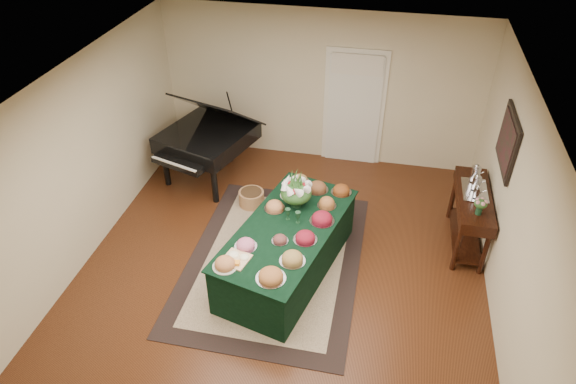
% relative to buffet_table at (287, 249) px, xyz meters
% --- Properties ---
extents(ground, '(6.00, 6.00, 0.00)m').
position_rel_buffet_table_xyz_m(ground, '(-0.07, 0.09, -0.39)').
color(ground, black).
rests_on(ground, ground).
extents(area_rug, '(2.38, 3.33, 0.01)m').
position_rel_buffet_table_xyz_m(area_rug, '(-0.22, 0.14, -0.38)').
color(area_rug, black).
rests_on(area_rug, ground).
extents(kitchen_doorway, '(1.05, 0.07, 2.10)m').
position_rel_buffet_table_xyz_m(kitchen_doorway, '(0.53, 3.05, 0.64)').
color(kitchen_doorway, silver).
rests_on(kitchen_doorway, ground).
extents(buffet_table, '(1.66, 2.56, 0.76)m').
position_rel_buffet_table_xyz_m(buffet_table, '(0.00, 0.00, 0.00)').
color(buffet_table, black).
rests_on(buffet_table, ground).
extents(food_platters, '(1.46, 2.33, 0.13)m').
position_rel_buffet_table_xyz_m(food_platters, '(0.07, 0.07, 0.43)').
color(food_platters, silver).
rests_on(food_platters, buffet_table).
extents(cutting_board, '(0.37, 0.37, 0.10)m').
position_rel_buffet_table_xyz_m(cutting_board, '(-0.48, -0.71, 0.42)').
color(cutting_board, tan).
rests_on(cutting_board, buffet_table).
extents(green_goblets, '(0.22, 0.12, 0.18)m').
position_rel_buffet_table_xyz_m(green_goblets, '(0.04, 0.14, 0.47)').
color(green_goblets, '#15351F').
rests_on(green_goblets, buffet_table).
extents(floral_centerpiece, '(0.44, 0.44, 0.44)m').
position_rel_buffet_table_xyz_m(floral_centerpiece, '(0.02, 0.50, 0.64)').
color(floral_centerpiece, '#15351F').
rests_on(floral_centerpiece, buffet_table).
extents(grand_piano, '(1.74, 1.83, 1.62)m').
position_rel_buffet_table_xyz_m(grand_piano, '(-1.79, 1.97, 0.41)').
color(grand_piano, black).
rests_on(grand_piano, ground).
extents(wicker_basket, '(0.41, 0.41, 0.25)m').
position_rel_buffet_table_xyz_m(wicker_basket, '(-0.88, 1.34, -0.26)').
color(wicker_basket, '#93623B').
rests_on(wicker_basket, ground).
extents(mahogany_sideboard, '(0.45, 1.41, 0.88)m').
position_rel_buffet_table_xyz_m(mahogany_sideboard, '(2.42, 1.09, 0.30)').
color(mahogany_sideboard, black).
rests_on(mahogany_sideboard, ground).
extents(tea_service, '(0.34, 0.58, 0.30)m').
position_rel_buffet_table_xyz_m(tea_service, '(2.42, 1.22, 0.61)').
color(tea_service, silver).
rests_on(tea_service, mahogany_sideboard).
extents(pink_bouquet, '(0.19, 0.19, 0.24)m').
position_rel_buffet_table_xyz_m(pink_bouquet, '(2.42, 0.65, 0.65)').
color(pink_bouquet, '#15351F').
rests_on(pink_bouquet, mahogany_sideboard).
extents(wall_painting, '(0.05, 0.95, 0.75)m').
position_rel_buffet_table_xyz_m(wall_painting, '(2.64, 1.09, 1.36)').
color(wall_painting, black).
rests_on(wall_painting, ground).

